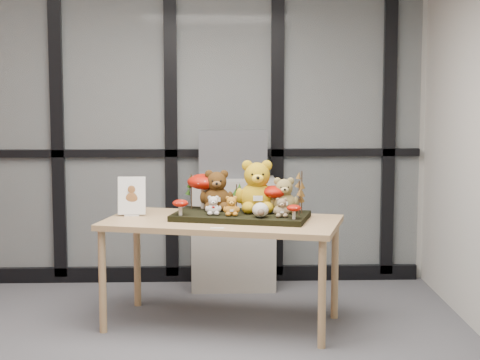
{
  "coord_description": "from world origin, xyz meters",
  "views": [
    {
      "loc": [
        0.74,
        -4.46,
        1.72
      ],
      "look_at": [
        0.95,
        1.19,
        0.99
      ],
      "focal_mm": 65.0,
      "sensor_mm": 36.0,
      "label": 1
    }
  ],
  "objects_px": {
    "mushroom_back_left": "(205,189)",
    "monitor": "(233,154)",
    "bear_tan_back": "(284,193)",
    "mushroom_back_right": "(274,198)",
    "bear_beige_small": "(281,206)",
    "cabinet": "(233,234)",
    "bear_white_bow": "(213,204)",
    "display_table": "(222,230)",
    "bear_brown_medium": "(217,188)",
    "plush_cream_hedgehog": "(260,209)",
    "bear_small_yellow": "(231,205)",
    "bear_pooh_yellow": "(257,183)",
    "mushroom_front_right": "(294,211)",
    "sign_holder": "(132,198)",
    "diorama_tray": "(241,216)",
    "mushroom_front_left": "(180,207)"
  },
  "relations": [
    {
      "from": "bear_tan_back",
      "to": "monitor",
      "type": "xyz_separation_m",
      "value": [
        -0.31,
        0.97,
        0.17
      ]
    },
    {
      "from": "display_table",
      "to": "plush_cream_hedgehog",
      "type": "bearing_deg",
      "value": -13.61
    },
    {
      "from": "mushroom_front_left",
      "to": "bear_tan_back",
      "type": "bearing_deg",
      "value": 7.09
    },
    {
      "from": "mushroom_back_right",
      "to": "cabinet",
      "type": "xyz_separation_m",
      "value": [
        -0.25,
        0.94,
        -0.43
      ]
    },
    {
      "from": "bear_beige_small",
      "to": "cabinet",
      "type": "xyz_separation_m",
      "value": [
        -0.28,
        1.13,
        -0.4
      ]
    },
    {
      "from": "plush_cream_hedgehog",
      "to": "bear_white_bow",
      "type": "bearing_deg",
      "value": 175.01
    },
    {
      "from": "mushroom_front_right",
      "to": "bear_white_bow",
      "type": "bearing_deg",
      "value": 160.46
    },
    {
      "from": "diorama_tray",
      "to": "mushroom_front_left",
      "type": "relative_size",
      "value": 7.66
    },
    {
      "from": "bear_pooh_yellow",
      "to": "mushroom_back_left",
      "type": "bearing_deg",
      "value": 171.32
    },
    {
      "from": "bear_tan_back",
      "to": "mushroom_back_left",
      "type": "xyz_separation_m",
      "value": [
        -0.53,
        0.2,
        0.0
      ]
    },
    {
      "from": "cabinet",
      "to": "plush_cream_hedgehog",
      "type": "bearing_deg",
      "value": -82.81
    },
    {
      "from": "bear_pooh_yellow",
      "to": "mushroom_front_left",
      "type": "xyz_separation_m",
      "value": [
        -0.51,
        -0.13,
        -0.13
      ]
    },
    {
      "from": "bear_brown_medium",
      "to": "bear_small_yellow",
      "type": "bearing_deg",
      "value": -53.24
    },
    {
      "from": "bear_beige_small",
      "to": "cabinet",
      "type": "distance_m",
      "value": 1.23
    },
    {
      "from": "bear_brown_medium",
      "to": "monitor",
      "type": "height_order",
      "value": "monitor"
    },
    {
      "from": "mushroom_front_left",
      "to": "bear_small_yellow",
      "type": "bearing_deg",
      "value": -4.65
    },
    {
      "from": "bear_small_yellow",
      "to": "mushroom_back_left",
      "type": "xyz_separation_m",
      "value": [
        -0.18,
        0.31,
        0.06
      ]
    },
    {
      "from": "bear_small_yellow",
      "to": "sign_holder",
      "type": "xyz_separation_m",
      "value": [
        -0.67,
        0.24,
        0.01
      ]
    },
    {
      "from": "bear_tan_back",
      "to": "cabinet",
      "type": "distance_m",
      "value": 1.1
    },
    {
      "from": "bear_brown_medium",
      "to": "cabinet",
      "type": "height_order",
      "value": "bear_brown_medium"
    },
    {
      "from": "bear_pooh_yellow",
      "to": "mushroom_back_left",
      "type": "relative_size",
      "value": 1.45
    },
    {
      "from": "monitor",
      "to": "cabinet",
      "type": "bearing_deg",
      "value": -90.0
    },
    {
      "from": "bear_white_bow",
      "to": "plush_cream_hedgehog",
      "type": "distance_m",
      "value": 0.33
    },
    {
      "from": "bear_white_bow",
      "to": "cabinet",
      "type": "xyz_separation_m",
      "value": [
        0.16,
        1.03,
        -0.4
      ]
    },
    {
      "from": "bear_small_yellow",
      "to": "mushroom_front_right",
      "type": "xyz_separation_m",
      "value": [
        0.4,
        -0.15,
        -0.02
      ]
    },
    {
      "from": "bear_brown_medium",
      "to": "bear_white_bow",
      "type": "distance_m",
      "value": 0.22
    },
    {
      "from": "display_table",
      "to": "monitor",
      "type": "xyz_separation_m",
      "value": [
        0.11,
        1.02,
        0.4
      ]
    },
    {
      "from": "bear_beige_small",
      "to": "sign_holder",
      "type": "height_order",
      "value": "sign_holder"
    },
    {
      "from": "mushroom_back_left",
      "to": "bear_white_bow",
      "type": "bearing_deg",
      "value": -78.13
    },
    {
      "from": "mushroom_back_left",
      "to": "mushroom_front_left",
      "type": "relative_size",
      "value": 2.3
    },
    {
      "from": "display_table",
      "to": "bear_pooh_yellow",
      "type": "height_order",
      "value": "bear_pooh_yellow"
    },
    {
      "from": "bear_beige_small",
      "to": "mushroom_back_left",
      "type": "distance_m",
      "value": 0.63
    },
    {
      "from": "mushroom_back_left",
      "to": "monitor",
      "type": "distance_m",
      "value": 0.82
    },
    {
      "from": "bear_beige_small",
      "to": "cabinet",
      "type": "height_order",
      "value": "bear_beige_small"
    },
    {
      "from": "bear_white_bow",
      "to": "plush_cream_hedgehog",
      "type": "xyz_separation_m",
      "value": [
        0.31,
        -0.11,
        -0.02
      ]
    },
    {
      "from": "diorama_tray",
      "to": "mushroom_back_right",
      "type": "xyz_separation_m",
      "value": [
        0.23,
        0.04,
        0.12
      ]
    },
    {
      "from": "bear_tan_back",
      "to": "mushroom_back_right",
      "type": "xyz_separation_m",
      "value": [
        -0.07,
        0.01,
        -0.03
      ]
    },
    {
      "from": "diorama_tray",
      "to": "bear_beige_small",
      "type": "distance_m",
      "value": 0.32
    },
    {
      "from": "bear_small_yellow",
      "to": "bear_white_bow",
      "type": "relative_size",
      "value": 1.03
    },
    {
      "from": "bear_small_yellow",
      "to": "bear_beige_small",
      "type": "bearing_deg",
      "value": 3.31
    },
    {
      "from": "mushroom_back_right",
      "to": "bear_brown_medium",
      "type": "bearing_deg",
      "value": 163.53
    },
    {
      "from": "bear_pooh_yellow",
      "to": "cabinet",
      "type": "xyz_separation_m",
      "value": [
        -0.13,
        0.91,
        -0.52
      ]
    },
    {
      "from": "bear_white_bow",
      "to": "mushroom_back_left",
      "type": "xyz_separation_m",
      "value": [
        -0.06,
        0.27,
        0.06
      ]
    },
    {
      "from": "bear_brown_medium",
      "to": "mushroom_back_left",
      "type": "relative_size",
      "value": 1.14
    },
    {
      "from": "bear_white_bow",
      "to": "cabinet",
      "type": "distance_m",
      "value": 1.12
    },
    {
      "from": "diorama_tray",
      "to": "bear_small_yellow",
      "type": "bearing_deg",
      "value": -111.32
    },
    {
      "from": "bear_white_bow",
      "to": "display_table",
      "type": "bearing_deg",
      "value": 38.73
    },
    {
      "from": "display_table",
      "to": "mushroom_back_left",
      "type": "bearing_deg",
      "value": 129.69
    },
    {
      "from": "mushroom_front_right",
      "to": "cabinet",
      "type": "distance_m",
      "value": 1.32
    },
    {
      "from": "plush_cream_hedgehog",
      "to": "mushroom_back_left",
      "type": "xyz_separation_m",
      "value": [
        -0.36,
        0.38,
        0.08
      ]
    }
  ]
}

